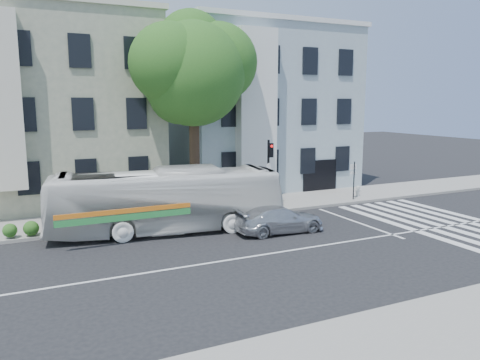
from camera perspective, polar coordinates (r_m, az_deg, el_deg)
ground at (r=18.98m, az=3.42°, el=-9.00°), size 120.00×120.00×0.00m
sidewalk_far at (r=26.00m, az=-5.08°, el=-3.77°), size 80.00×4.00×0.15m
sidewalk_near at (r=13.08m, az=21.40°, el=-18.20°), size 80.00×4.00×0.15m
building_left at (r=30.83m, az=-22.35°, el=7.81°), size 12.00×10.00×11.00m
building_right at (r=34.55m, az=1.75°, el=8.61°), size 12.00×10.00×11.00m
street_tree at (r=26.09m, az=-5.78°, el=13.42°), size 7.30×5.90×11.10m
bus at (r=21.99m, az=-8.93°, el=-2.47°), size 4.06×11.05×3.01m
sedan at (r=21.94m, az=4.82°, el=-4.79°), size 1.94×4.35×1.24m
hedge at (r=23.03m, az=-15.62°, el=-4.73°), size 8.54×1.96×0.70m
traffic_signal at (r=26.49m, az=3.59°, el=1.89°), size 0.41×0.52×3.92m
fire_hydrant at (r=30.41m, az=14.16°, el=-1.28°), size 0.37×0.22×0.67m
far_sign_pole at (r=29.19m, az=13.68°, el=0.57°), size 0.42×0.17×2.32m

